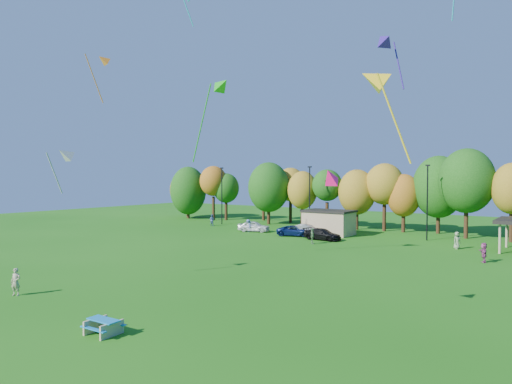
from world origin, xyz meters
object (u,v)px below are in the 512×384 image
Objects in this scene: car_c at (296,231)px; picnic_table at (104,325)px; car_a at (254,226)px; car_d at (322,234)px; kite_flyer at (16,282)px; car_b at (307,230)px.

picnic_table is at bearing 179.88° from car_c.
car_a reaches higher than picnic_table.
car_c is 1.01× the size of car_d.
kite_flyer is 0.37× the size of car_d.
car_a is (-18.10, 37.49, 0.32)m from picnic_table.
car_b reaches higher than picnic_table.
car_d is at bearing -121.91° from car_c.
kite_flyer is at bearing 163.70° from car_c.
car_a is 11.68m from car_d.
kite_flyer is 0.39× the size of car_b.
car_d is at bearing -137.55° from car_b.
car_a reaches higher than car_b.
car_d is (3.36, -2.11, -0.06)m from car_b.
car_b is at bearing 102.19° from picnic_table.
car_c is at bearing 79.20° from car_d.
car_d is (4.48, -1.21, 0.02)m from car_c.
car_b is at bearing -104.75° from car_a.
kite_flyer is 34.80m from car_d.
car_b is (0.83, 36.66, -0.14)m from kite_flyer.
car_c is at bearing 113.58° from car_b.
car_b reaches higher than car_c.
picnic_table is 39.08m from car_b.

